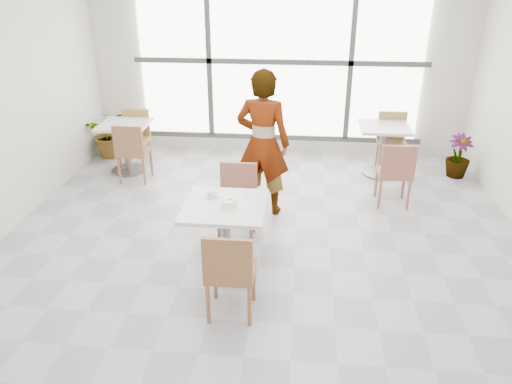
# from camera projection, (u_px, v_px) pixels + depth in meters

# --- Properties ---
(floor) EXTENTS (7.00, 7.00, 0.00)m
(floor) POSITION_uv_depth(u_px,v_px,m) (259.00, 266.00, 5.12)
(floor) COLOR #9E9EA5
(floor) RESTS_ON ground
(wall_back) EXTENTS (6.00, 0.00, 6.00)m
(wall_back) POSITION_uv_depth(u_px,v_px,m) (279.00, 61.00, 7.64)
(wall_back) COLOR silver
(wall_back) RESTS_ON ground
(window) EXTENTS (4.60, 0.07, 2.52)m
(window) POSITION_uv_depth(u_px,v_px,m) (279.00, 62.00, 7.58)
(window) COLOR white
(window) RESTS_ON ground
(main_table) EXTENTS (0.80, 0.80, 0.75)m
(main_table) POSITION_uv_depth(u_px,v_px,m) (226.00, 225.00, 4.85)
(main_table) COLOR silver
(main_table) RESTS_ON ground
(chair_near) EXTENTS (0.42, 0.42, 0.87)m
(chair_near) POSITION_uv_depth(u_px,v_px,m) (230.00, 270.00, 4.17)
(chair_near) COLOR brown
(chair_near) RESTS_ON ground
(chair_far) EXTENTS (0.42, 0.42, 0.87)m
(chair_far) POSITION_uv_depth(u_px,v_px,m) (238.00, 197.00, 5.49)
(chair_far) COLOR #965C49
(chair_far) RESTS_ON ground
(oatmeal_bowl) EXTENTS (0.21, 0.21, 0.09)m
(oatmeal_bowl) POSITION_uv_depth(u_px,v_px,m) (230.00, 203.00, 4.68)
(oatmeal_bowl) COLOR white
(oatmeal_bowl) RESTS_ON main_table
(coffee_cup) EXTENTS (0.16, 0.13, 0.07)m
(coffee_cup) POSITION_uv_depth(u_px,v_px,m) (212.00, 195.00, 4.89)
(coffee_cup) COLOR silver
(coffee_cup) RESTS_ON main_table
(person) EXTENTS (0.73, 0.54, 1.81)m
(person) POSITION_uv_depth(u_px,v_px,m) (263.00, 143.00, 5.91)
(person) COLOR black
(person) RESTS_ON ground
(bg_table_left) EXTENTS (0.70, 0.70, 0.75)m
(bg_table_left) POSITION_uv_depth(u_px,v_px,m) (126.00, 141.00, 7.28)
(bg_table_left) COLOR silver
(bg_table_left) RESTS_ON ground
(bg_table_right) EXTENTS (0.70, 0.70, 0.75)m
(bg_table_right) POSITION_uv_depth(u_px,v_px,m) (383.00, 143.00, 7.17)
(bg_table_right) COLOR silver
(bg_table_right) RESTS_ON ground
(bg_chair_left_near) EXTENTS (0.42, 0.42, 0.87)m
(bg_chair_left_near) POSITION_uv_depth(u_px,v_px,m) (132.00, 149.00, 6.90)
(bg_chair_left_near) COLOR brown
(bg_chair_left_near) RESTS_ON ground
(bg_chair_left_far) EXTENTS (0.42, 0.42, 0.87)m
(bg_chair_left_far) POSITION_uv_depth(u_px,v_px,m) (135.00, 134.00, 7.50)
(bg_chair_left_far) COLOR #A47D40
(bg_chair_left_far) RESTS_ON ground
(bg_chair_right_near) EXTENTS (0.42, 0.42, 0.87)m
(bg_chair_right_near) POSITION_uv_depth(u_px,v_px,m) (396.00, 170.00, 6.19)
(bg_chair_right_near) COLOR #975A44
(bg_chair_right_near) RESTS_ON ground
(bg_chair_right_far) EXTENTS (0.42, 0.42, 0.87)m
(bg_chair_right_far) POSITION_uv_depth(u_px,v_px,m) (392.00, 137.00, 7.37)
(bg_chair_right_far) COLOR #977749
(bg_chair_right_far) RESTS_ON ground
(plant_left) EXTENTS (0.79, 0.71, 0.78)m
(plant_left) POSITION_uv_depth(u_px,v_px,m) (110.00, 133.00, 7.92)
(plant_left) COLOR #437643
(plant_left) RESTS_ON ground
(plant_right) EXTENTS (0.41, 0.41, 0.64)m
(plant_right) POSITION_uv_depth(u_px,v_px,m) (458.00, 156.00, 7.16)
(plant_right) COLOR #478343
(plant_right) RESTS_ON ground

